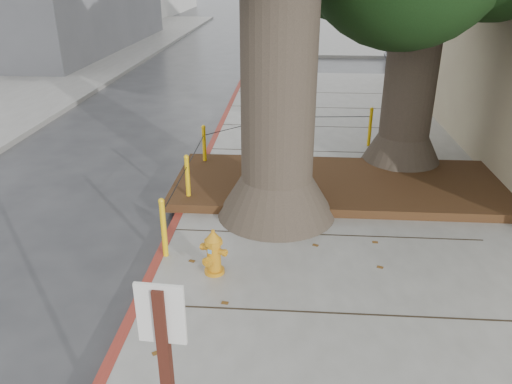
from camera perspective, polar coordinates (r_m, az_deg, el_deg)
ground at (r=6.54m, az=4.16°, el=-14.48°), size 140.00×140.00×0.00m
sidewalk_far at (r=35.85m, az=14.50°, el=17.21°), size 16.00×20.00×0.15m
curb_red at (r=8.81m, az=-8.88°, el=-3.12°), size 0.14×26.00×0.16m
planter_bed at (r=9.85m, az=9.56°, el=0.89°), size 6.40×2.60×0.16m
bollard_ring at (r=10.11m, az=-0.54°, el=4.51°), size 3.79×5.39×0.95m
fire_hydrant at (r=6.99m, az=-4.87°, el=-6.87°), size 0.38×0.38×0.68m
car_silver at (r=25.01m, az=18.31°, el=15.04°), size 3.24×1.40×1.09m
car_red at (r=24.82m, az=26.22°, el=13.84°), size 3.68×1.67×1.17m
car_dark at (r=26.77m, az=-25.51°, el=14.55°), size 1.62×3.96×1.15m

